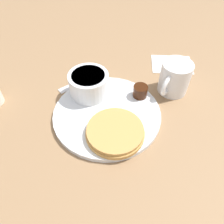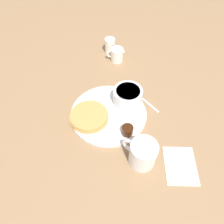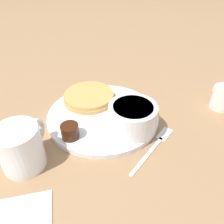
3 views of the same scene
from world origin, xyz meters
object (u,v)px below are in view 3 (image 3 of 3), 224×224
Objects in this scene: creamer_pitcher_near at (223,97)px; fork at (157,144)px; plate at (103,115)px; bowl at (132,117)px; coffee_mug at (21,147)px.

fork is at bearing -158.96° from creamer_pitcher_near.
fork is (-0.20, -0.08, -0.03)m from creamer_pitcher_near.
creamer_pitcher_near is at bearing 21.04° from fork.
creamer_pitcher_near is (0.29, -0.03, 0.02)m from plate.
bowl reaches higher than fork.
fork is (0.04, -0.05, -0.04)m from bowl.
plate is 0.09m from bowl.
creamer_pitcher_near is (0.24, 0.03, -0.01)m from bowl.
bowl is 0.76× the size of fork.
fork is at bearing -51.84° from bowl.
bowl is 1.31× the size of creamer_pitcher_near.
coffee_mug reaches higher than bowl.
coffee_mug is at bearing -172.30° from bowl.
coffee_mug is 0.74× the size of fork.
bowl reaches higher than plate.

